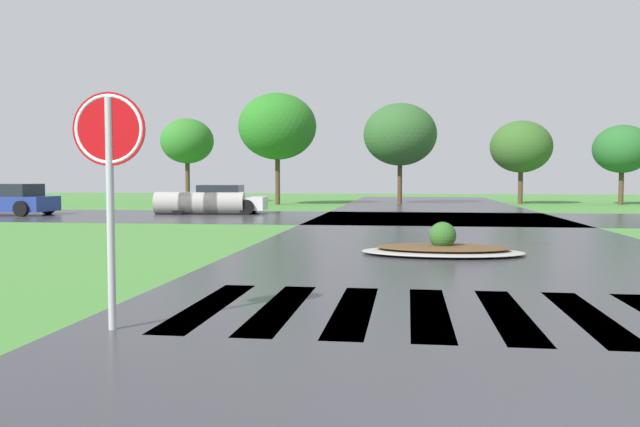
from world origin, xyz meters
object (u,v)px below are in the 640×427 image
(stop_sign, at_px, (109,154))
(car_blue_compact, at_px, (218,200))
(drainage_pipe_stack, at_px, (200,203))
(median_island, at_px, (442,248))
(car_dark_suv, at_px, (7,200))

(stop_sign, height_order, car_blue_compact, stop_sign)
(stop_sign, bearing_deg, drainage_pipe_stack, 101.30)
(median_island, distance_m, car_dark_suv, 21.22)
(stop_sign, distance_m, drainage_pipe_stack, 21.44)
(median_island, height_order, car_dark_suv, car_dark_suv)
(car_blue_compact, relative_size, car_dark_suv, 1.04)
(median_island, bearing_deg, drainage_pipe_stack, 125.61)
(stop_sign, bearing_deg, car_dark_suv, 121.44)
(car_dark_suv, bearing_deg, car_blue_compact, -161.42)
(car_dark_suv, xyz_separation_m, drainage_pipe_stack, (7.96, 1.59, -0.13))
(stop_sign, xyz_separation_m, drainage_pipe_stack, (-5.86, 20.58, -1.35))
(stop_sign, relative_size, car_blue_compact, 0.56)
(median_island, height_order, drainage_pipe_stack, drainage_pipe_stack)
(car_blue_compact, bearing_deg, car_dark_suv, 10.08)
(car_blue_compact, height_order, car_dark_suv, car_dark_suv)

